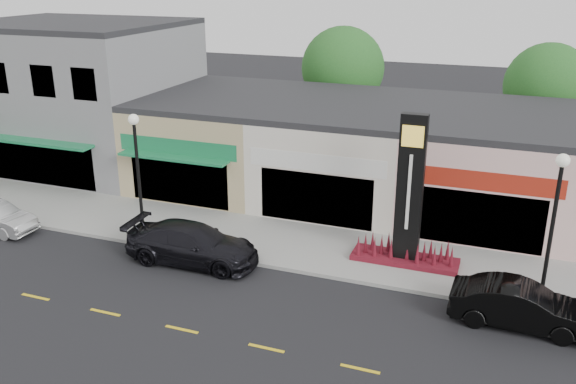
{
  "coord_description": "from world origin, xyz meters",
  "views": [
    {
      "loc": [
        6.28,
        -17.87,
        11.14
      ],
      "look_at": [
        -1.89,
        4.0,
        2.54
      ],
      "focal_mm": 38.0,
      "sensor_mm": 36.0,
      "label": 1
    }
  ],
  "objects_px": {
    "lamp_west_near": "(138,165)",
    "pylon_sign": "(408,212)",
    "car_black_conv": "(521,306)",
    "lamp_east_near": "(554,216)",
    "car_dark_sedan": "(192,244)"
  },
  "relations": [
    {
      "from": "lamp_west_near",
      "to": "pylon_sign",
      "type": "distance_m",
      "value": 11.19
    },
    {
      "from": "car_dark_sedan",
      "to": "car_black_conv",
      "type": "height_order",
      "value": "car_dark_sedan"
    },
    {
      "from": "lamp_west_near",
      "to": "pylon_sign",
      "type": "xyz_separation_m",
      "value": [
        11.0,
        1.7,
        -1.2
      ]
    },
    {
      "from": "pylon_sign",
      "to": "car_black_conv",
      "type": "bearing_deg",
      "value": -35.38
    },
    {
      "from": "car_black_conv",
      "to": "lamp_east_near",
      "type": "bearing_deg",
      "value": -24.31
    },
    {
      "from": "lamp_east_near",
      "to": "car_dark_sedan",
      "type": "xyz_separation_m",
      "value": [
        -13.04,
        -1.01,
        -2.69
      ]
    },
    {
      "from": "lamp_west_near",
      "to": "car_dark_sedan",
      "type": "height_order",
      "value": "lamp_west_near"
    },
    {
      "from": "lamp_west_near",
      "to": "car_black_conv",
      "type": "bearing_deg",
      "value": -5.15
    },
    {
      "from": "lamp_west_near",
      "to": "lamp_east_near",
      "type": "bearing_deg",
      "value": 0.0
    },
    {
      "from": "car_dark_sedan",
      "to": "car_black_conv",
      "type": "bearing_deg",
      "value": -93.49
    },
    {
      "from": "pylon_sign",
      "to": "car_black_conv",
      "type": "height_order",
      "value": "pylon_sign"
    },
    {
      "from": "lamp_east_near",
      "to": "car_black_conv",
      "type": "height_order",
      "value": "lamp_east_near"
    },
    {
      "from": "lamp_east_near",
      "to": "car_black_conv",
      "type": "bearing_deg",
      "value": -115.61
    },
    {
      "from": "lamp_east_near",
      "to": "pylon_sign",
      "type": "height_order",
      "value": "pylon_sign"
    },
    {
      "from": "lamp_west_near",
      "to": "lamp_east_near",
      "type": "distance_m",
      "value": 16.0
    }
  ]
}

